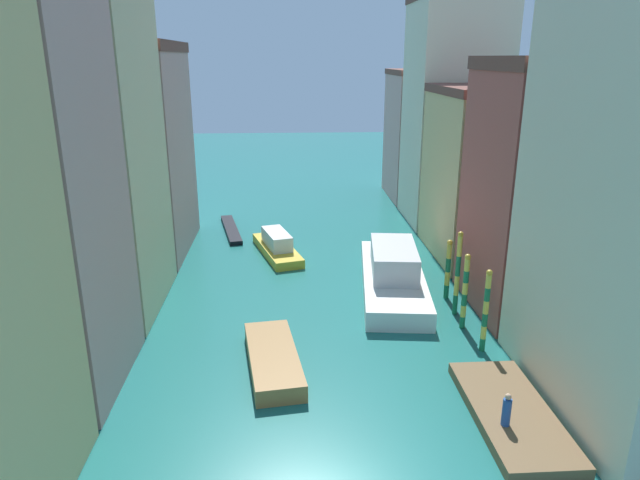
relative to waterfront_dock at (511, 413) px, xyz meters
name	(u,v)px	position (x,y,z in m)	size (l,w,h in m)	color
ground_plane	(310,261)	(-7.73, 20.24, -0.25)	(154.00, 154.00, 0.00)	#1E6B66
building_left_1	(7,159)	(-21.22, 4.19, 10.49)	(7.80, 7.97, 21.46)	tan
building_left_2	(79,124)	(-21.22, 13.22, 10.94)	(7.80, 9.71, 22.37)	beige
building_left_3	(133,150)	(-21.22, 24.01, 7.75)	(7.80, 11.34, 15.98)	tan
building_right_1	(546,189)	(5.76, 11.30, 7.22)	(7.80, 8.62, 14.92)	#B25147
building_right_2	(487,173)	(5.76, 21.15, 6.19)	(7.80, 10.44, 12.87)	#DBB77A
building_right_3	(453,113)	(5.76, 31.15, 9.77)	(7.80, 8.90, 20.02)	beige
building_right_4	(426,135)	(5.76, 40.64, 6.57)	(7.80, 9.46, 13.63)	tan
waterfront_dock	(511,413)	(0.00, 0.00, 0.00)	(3.27, 7.78, 0.51)	brown
person_on_dock	(507,411)	(-0.71, -1.09, 0.93)	(0.36, 0.36, 1.45)	#234C93
mooring_pole_0	(486,310)	(0.74, 5.89, 2.09)	(0.32, 0.32, 4.59)	#197247
mooring_pole_1	(465,291)	(0.49, 8.60, 2.04)	(0.34, 0.34, 4.49)	#197247
mooring_pole_2	(458,273)	(0.58, 10.42, 2.41)	(0.32, 0.32, 5.23)	#197247
mooring_pole_3	(448,269)	(0.71, 12.79, 1.77)	(0.36, 0.36, 3.95)	#197247
vaporetto_white	(393,273)	(-2.45, 14.54, 0.84)	(5.40, 13.29, 2.99)	white
gondola_black	(231,229)	(-14.46, 28.37, -0.07)	(2.63, 8.37, 0.37)	black
motorboat_0	(273,359)	(-10.30, 4.89, 0.18)	(3.24, 7.11, 0.87)	olive
motorboat_1	(277,246)	(-10.28, 21.98, 0.44)	(4.18, 7.98, 1.85)	gold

